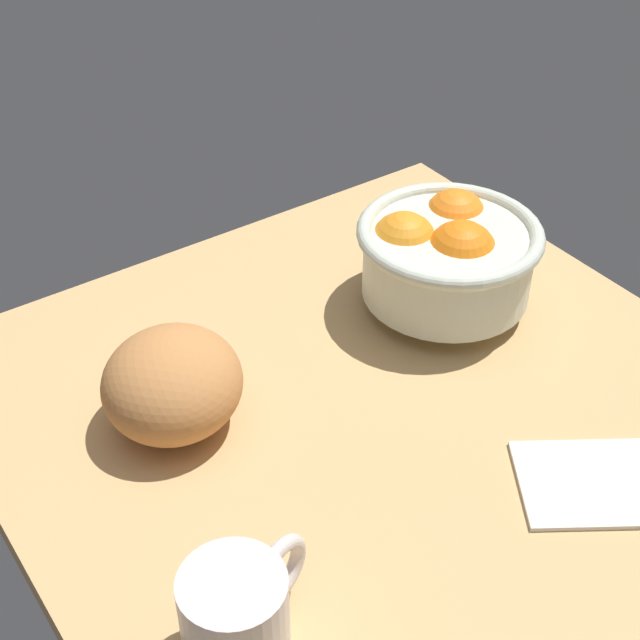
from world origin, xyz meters
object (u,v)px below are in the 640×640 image
fruit_bowl (445,254)px  bread_loaf (172,383)px  mug (238,616)px  napkin_folded (606,481)px

fruit_bowl → bread_loaf: fruit_bowl is taller
mug → napkin_folded: bearing=173.0°
fruit_bowl → napkin_folded: bearing=79.2°
fruit_bowl → mug: fruit_bowl is taller
bread_loaf → mug: (7.56, 24.19, -0.42)cm
bread_loaf → napkin_folded: bearing=133.4°
fruit_bowl → napkin_folded: fruit_bowl is taller
bread_loaf → mug: bearing=72.7°
mug → bread_loaf: bearing=-107.3°
fruit_bowl → bread_loaf: (32.34, -0.11, -1.79)cm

